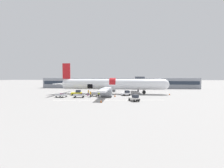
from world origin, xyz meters
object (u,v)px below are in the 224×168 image
object	(u,v)px
airplane	(111,85)
baggage_cart_empty	(61,95)
baggage_tug_lead	(134,98)
baggage_cart_queued	(80,96)
ground_crew_supervisor	(99,94)
ground_crew_loader_a	(90,94)
ground_crew_driver	(88,92)
baggage_cart_loading	(95,94)
baggage_tug_rear	(126,93)
ground_crew_loader_b	(98,92)
suitcase_on_tarmac_spare	(88,95)
baggage_tug_mid	(77,93)

from	to	relation	value
airplane	baggage_cart_empty	world-z (taller)	airplane
baggage_tug_lead	baggage_cart_queued	distance (m)	15.36
baggage_tug_lead	ground_crew_supervisor	size ratio (longest dim) A/B	1.67
baggage_tug_lead	ground_crew_loader_a	bearing A→B (deg)	155.88
baggage_cart_empty	ground_crew_driver	bearing A→B (deg)	44.21
baggage_cart_empty	ground_crew_driver	xyz separation A→B (m)	(6.09, 5.92, 0.34)
airplane	ground_crew_driver	world-z (taller)	airplane
baggage_cart_loading	ground_crew_driver	bearing A→B (deg)	133.08
ground_crew_loader_a	airplane	bearing A→B (deg)	59.89
baggage_tug_lead	ground_crew_loader_a	world-z (taller)	ground_crew_loader_a
baggage_cart_loading	ground_crew_loader_a	world-z (taller)	ground_crew_loader_a
baggage_tug_rear	ground_crew_loader_b	distance (m)	8.70
baggage_cart_loading	baggage_cart_empty	bearing A→B (deg)	-160.81
ground_crew_loader_b	suitcase_on_tarmac_spare	distance (m)	3.30
ground_crew_loader_b	ground_crew_driver	size ratio (longest dim) A/B	1.10
baggage_tug_rear	ground_crew_driver	xyz separation A→B (m)	(-11.94, 0.67, 0.19)
baggage_cart_queued	ground_crew_driver	world-z (taller)	ground_crew_driver
baggage_cart_loading	baggage_cart_empty	distance (m)	9.28
baggage_cart_loading	airplane	bearing A→B (deg)	55.64
baggage_cart_loading	ground_crew_driver	size ratio (longest dim) A/B	2.14
ground_crew_loader_a	ground_crew_loader_b	size ratio (longest dim) A/B	0.97
baggage_cart_queued	ground_crew_supervisor	world-z (taller)	ground_crew_supervisor
ground_crew_loader_a	ground_crew_supervisor	distance (m)	2.34
airplane	ground_crew_loader_a	bearing A→B (deg)	-120.11
baggage_tug_lead	ground_crew_loader_a	distance (m)	12.84
ground_crew_supervisor	airplane	bearing A→B (deg)	72.30
baggage_tug_mid	baggage_tug_rear	bearing A→B (deg)	2.58
ground_crew_supervisor	suitcase_on_tarmac_spare	size ratio (longest dim) A/B	2.67
baggage_tug_lead	ground_crew_loader_b	distance (m)	14.49
baggage_cart_loading	baggage_tug_lead	bearing A→B (deg)	-34.59
baggage_tug_mid	ground_crew_loader_a	world-z (taller)	ground_crew_loader_a
baggage_cart_queued	baggage_cart_empty	distance (m)	5.13
baggage_tug_rear	baggage_cart_queued	distance (m)	13.90
airplane	ground_crew_driver	xyz separation A→B (m)	(-7.04, -3.50, -2.24)
ground_crew_driver	baggage_tug_mid	bearing A→B (deg)	-157.15
ground_crew_loader_a	ground_crew_supervisor	size ratio (longest dim) A/B	0.96
baggage_tug_mid	ground_crew_loader_b	world-z (taller)	ground_crew_loader_b
ground_crew_loader_b	baggage_cart_empty	bearing A→B (deg)	-149.52
baggage_tug_rear	baggage_cart_loading	size ratio (longest dim) A/B	0.88
baggage_tug_rear	baggage_cart_loading	distance (m)	9.52
baggage_cart_empty	ground_crew_loader_a	world-z (taller)	ground_crew_loader_a
baggage_cart_queued	baggage_tug_lead	bearing A→B (deg)	-17.48
baggage_tug_rear	ground_crew_driver	distance (m)	11.96
baggage_cart_empty	baggage_cart_loading	bearing A→B (deg)	19.19
airplane	baggage_cart_loading	distance (m)	8.13
baggage_cart_queued	baggage_cart_loading	bearing A→B (deg)	39.37
ground_crew_loader_b	ground_crew_supervisor	xyz separation A→B (m)	(1.06, -4.61, 0.02)
airplane	ground_crew_loader_b	bearing A→B (deg)	-133.96
ground_crew_loader_b	ground_crew_supervisor	world-z (taller)	ground_crew_supervisor
baggage_tug_lead	baggage_cart_empty	bearing A→B (deg)	167.06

